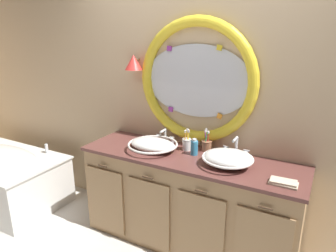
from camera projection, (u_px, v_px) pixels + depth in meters
name	position (u px, v px, depth m)	size (l,w,h in m)	color
back_wall_assembly	(196.00, 98.00, 2.82)	(6.40, 0.26, 2.60)	#D6B78E
vanity_counter	(188.00, 200.00, 2.78)	(1.97, 0.61, 0.87)	tan
bathtub	(0.00, 173.00, 3.54)	(1.52, 0.85, 0.66)	white
sink_basin_left	(153.00, 144.00, 2.77)	(0.46, 0.46, 0.11)	white
sink_basin_right	(228.00, 158.00, 2.45)	(0.42, 0.42, 0.13)	white
faucet_set_left	(165.00, 137.00, 2.97)	(0.20, 0.12, 0.14)	silver
faucet_set_right	(236.00, 148.00, 2.64)	(0.23, 0.13, 0.18)	silver
toothbrush_holder_left	(187.00, 144.00, 2.77)	(0.09, 0.09, 0.20)	white
toothbrush_holder_right	(207.00, 145.00, 2.76)	(0.09, 0.09, 0.21)	#996647
soap_dispenser	(194.00, 147.00, 2.67)	(0.06, 0.07, 0.16)	#388EBC
folded_hand_towel	(283.00, 183.00, 2.16)	(0.20, 0.11, 0.03)	beige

